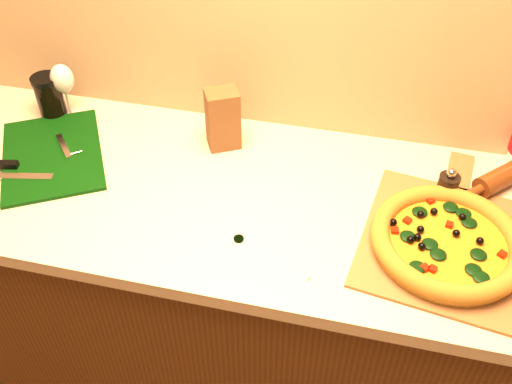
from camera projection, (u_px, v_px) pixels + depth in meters
name	position (u px, v px, depth m)	size (l,w,h in m)	color
cabinet	(253.00, 303.00, 1.81)	(2.80, 0.65, 0.86)	#46280F
countertop	(253.00, 200.00, 1.51)	(2.84, 0.68, 0.04)	#C0B496
pizza_peel	(446.00, 238.00, 1.37)	(0.44, 0.60, 0.01)	brown
pizza	(448.00, 242.00, 1.33)	(0.36, 0.36, 0.05)	gold
cutting_board	(51.00, 155.00, 1.60)	(0.42, 0.46, 0.03)	#053106
bottle_cap	(239.00, 239.00, 1.37)	(0.03, 0.03, 0.01)	black
pepper_grinder	(447.00, 187.00, 1.45)	(0.05, 0.05, 0.10)	black
wine_glass	(62.00, 80.00, 1.68)	(0.07, 0.07, 0.17)	silver
paper_bag	(223.00, 119.00, 1.59)	(0.09, 0.07, 0.18)	brown
dark_jar	(49.00, 96.00, 1.71)	(0.08, 0.08, 0.13)	black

